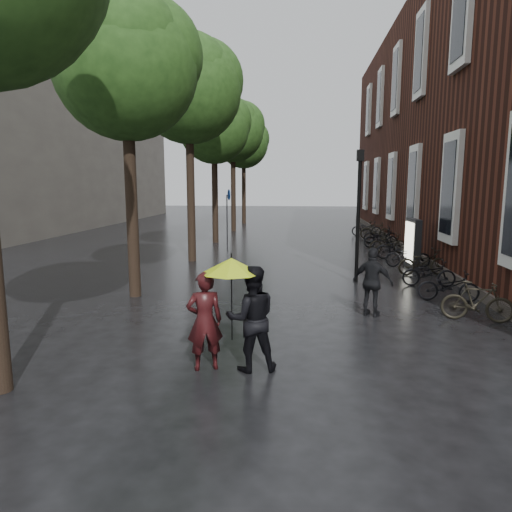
# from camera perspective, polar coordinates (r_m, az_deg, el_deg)

# --- Properties ---
(ground) EXTENTS (120.00, 120.00, 0.00)m
(ground) POSITION_cam_1_polar(r_m,az_deg,el_deg) (6.08, -0.24, -22.11)
(ground) COLOR black
(brick_building) EXTENTS (10.20, 33.20, 12.00)m
(brick_building) POSITION_cam_1_polar(r_m,az_deg,el_deg) (26.72, 28.35, 14.10)
(brick_building) COLOR #38160F
(brick_building) RESTS_ON ground
(bg_building) EXTENTS (16.00, 30.00, 14.00)m
(bg_building) POSITION_cam_1_polar(r_m,az_deg,el_deg) (40.29, -29.28, 13.40)
(bg_building) COLOR #47423D
(bg_building) RESTS_ON ground
(street_trees) EXTENTS (4.33, 34.03, 8.91)m
(street_trees) POSITION_cam_1_polar(r_m,az_deg,el_deg) (21.80, -6.72, 17.40)
(street_trees) COLOR black
(street_trees) RESTS_ON ground
(person_burgundy) EXTENTS (0.72, 0.60, 1.70)m
(person_burgundy) POSITION_cam_1_polar(r_m,az_deg,el_deg) (7.82, -6.44, -8.08)
(person_burgundy) COLOR black
(person_burgundy) RESTS_ON ground
(person_black) EXTENTS (1.02, 0.88, 1.80)m
(person_black) POSITION_cam_1_polar(r_m,az_deg,el_deg) (7.74, -0.56, -7.81)
(person_black) COLOR black
(person_black) RESTS_ON ground
(lime_umbrella) EXTENTS (1.01, 1.01, 1.50)m
(lime_umbrella) POSITION_cam_1_polar(r_m,az_deg,el_deg) (7.59, -3.09, -1.21)
(lime_umbrella) COLOR black
(lime_umbrella) RESTS_ON ground
(pedestrian_walking) EXTENTS (1.05, 0.78, 1.65)m
(pedestrian_walking) POSITION_cam_1_polar(r_m,az_deg,el_deg) (11.22, 14.36, -3.18)
(pedestrian_walking) COLOR black
(pedestrian_walking) RESTS_ON ground
(parked_bicycles) EXTENTS (2.09, 18.18, 1.02)m
(parked_bicycles) POSITION_cam_1_polar(r_m,az_deg,el_deg) (20.49, 17.04, 1.09)
(parked_bicycles) COLOR black
(parked_bicycles) RESTS_ON ground
(ad_lightbox) EXTENTS (0.28, 1.23, 1.85)m
(ad_lightbox) POSITION_cam_1_polar(r_m,az_deg,el_deg) (18.04, 18.98, 1.49)
(ad_lightbox) COLOR black
(ad_lightbox) RESTS_ON ground
(lamp_post) EXTENTS (0.21, 0.21, 4.18)m
(lamp_post) POSITION_cam_1_polar(r_m,az_deg,el_deg) (14.74, 12.71, 6.45)
(lamp_post) COLOR black
(lamp_post) RESTS_ON ground
(cycle_sign) EXTENTS (0.15, 0.52, 2.87)m
(cycle_sign) POSITION_cam_1_polar(r_m,az_deg,el_deg) (22.59, -3.53, 5.85)
(cycle_sign) COLOR #262628
(cycle_sign) RESTS_ON ground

